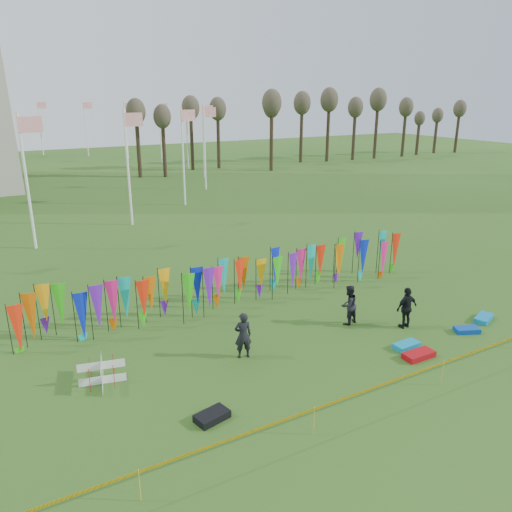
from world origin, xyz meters
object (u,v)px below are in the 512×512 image
person_mid (349,305)px  kite_bag_black (212,416)px  kite_bag_teal (484,318)px  kite_bag_red (419,355)px  person_left (243,335)px  kite_bag_blue (467,330)px  kite_bag_turquoise (407,345)px  box_kite (102,373)px  person_right (407,308)px

person_mid → kite_bag_black: 8.14m
kite_bag_teal → kite_bag_red: bearing=-169.1°
person_left → kite_bag_blue: bearing=176.6°
kite_bag_turquoise → kite_bag_black: size_ratio=1.03×
box_kite → kite_bag_teal: size_ratio=0.79×
person_right → kite_bag_teal: 3.59m
kite_bag_turquoise → kite_bag_red: 0.75m
box_kite → person_mid: 9.83m
person_left → kite_bag_red: 6.32m
kite_bag_black → person_right: bearing=10.4°
box_kite → person_right: person_right is taller
person_right → box_kite: bearing=-7.6°
kite_bag_blue → kite_bag_black: (-11.11, -0.18, 0.01)m
person_right → kite_bag_red: person_right is taller
person_left → box_kite: bearing=5.5°
kite_bag_blue → box_kite: bearing=166.5°
kite_bag_teal → kite_bag_turquoise: bearing=-177.9°
kite_bag_turquoise → kite_bag_black: (-8.08, -0.40, 0.01)m
kite_bag_red → kite_bag_black: (-7.93, 0.33, 0.00)m
box_kite → kite_bag_turquoise: box_kite is taller
person_right → kite_bag_teal: bearing=162.0°
kite_bag_blue → kite_bag_teal: size_ratio=0.88×
kite_bag_turquoise → kite_bag_blue: (3.03, -0.22, -0.00)m
person_mid → kite_bag_teal: (5.13, -2.54, -0.73)m
box_kite → kite_bag_teal: (14.95, -2.86, -0.32)m
kite_bag_blue → person_mid: bearing=141.1°
person_left → person_mid: bearing=-162.9°
person_mid → person_right: bearing=131.3°
person_left → person_right: size_ratio=1.00×
person_mid → kite_bag_black: size_ratio=1.69×
kite_bag_black → kite_bag_teal: kite_bag_black is taller
kite_bag_red → person_mid: bearing=97.4°
kite_bag_turquoise → kite_bag_blue: kite_bag_turquoise is taller
person_left → person_mid: 5.03m
box_kite → kite_bag_red: 10.94m
person_mid → person_left: bearing=-7.0°
person_right → kite_bag_black: size_ratio=1.75×
person_mid → kite_bag_turquoise: (0.59, -2.70, -0.73)m
person_left → kite_bag_turquoise: bearing=170.4°
box_kite → kite_bag_turquoise: 10.85m
kite_bag_turquoise → kite_bag_black: bearing=-177.2°
person_right → person_mid: bearing=-37.1°
person_mid → kite_bag_teal: person_mid is taller
box_kite → person_right: (11.63, -1.72, 0.44)m
kite_bag_blue → kite_bag_black: kite_bag_black is taller
kite_bag_teal → kite_bag_blue: bearing=-165.8°
kite_bag_turquoise → kite_bag_teal: size_ratio=0.95×
person_right → kite_bag_turquoise: size_ratio=1.70×
kite_bag_turquoise → kite_bag_blue: size_ratio=1.07×
person_mid → kite_bag_black: bearing=11.7°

